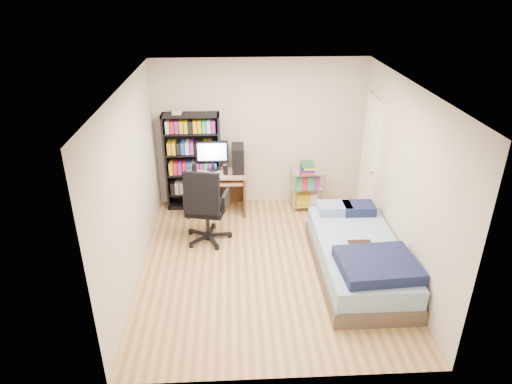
{
  "coord_description": "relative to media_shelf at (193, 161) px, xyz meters",
  "views": [
    {
      "loc": [
        -0.45,
        -5.31,
        3.71
      ],
      "look_at": [
        -0.15,
        0.4,
        0.94
      ],
      "focal_mm": 32.0,
      "sensor_mm": 36.0,
      "label": 1
    }
  ],
  "objects": [
    {
      "name": "door",
      "position": [
        2.85,
        -0.49,
        0.15
      ],
      "size": [
        0.12,
        0.8,
        2.0
      ],
      "color": "white",
      "rests_on": "room"
    },
    {
      "name": "bed",
      "position": [
        2.33,
        -2.13,
        -0.58
      ],
      "size": [
        1.08,
        2.16,
        0.62
      ],
      "color": "brown",
      "rests_on": "room"
    },
    {
      "name": "computer_desk",
      "position": [
        0.48,
        -0.18,
        -0.18
      ],
      "size": [
        0.98,
        0.57,
        1.23
      ],
      "color": "tan",
      "rests_on": "room"
    },
    {
      "name": "room",
      "position": [
        1.13,
        -1.84,
        0.4
      ],
      "size": [
        3.58,
        4.08,
        2.58
      ],
      "color": "tan",
      "rests_on": "ground"
    },
    {
      "name": "media_shelf",
      "position": [
        0.0,
        0.0,
        0.0
      ],
      "size": [
        0.93,
        0.31,
        1.72
      ],
      "color": "black",
      "rests_on": "room"
    },
    {
      "name": "wire_cart",
      "position": [
        1.92,
        -0.18,
        -0.3
      ],
      "size": [
        0.54,
        0.4,
        0.84
      ],
      "rotation": [
        0.0,
        0.0,
        0.06
      ],
      "color": "silver",
      "rests_on": "room"
    },
    {
      "name": "office_chair",
      "position": [
        0.26,
        -1.17,
        -0.47
      ],
      "size": [
        0.85,
        0.85,
        1.2
      ],
      "rotation": [
        0.0,
        0.0,
        -0.21
      ],
      "color": "black",
      "rests_on": "room"
    }
  ]
}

